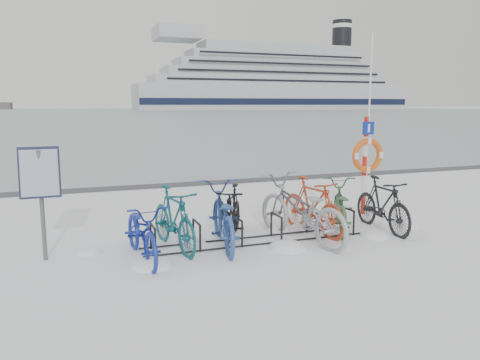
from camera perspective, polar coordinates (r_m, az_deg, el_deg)
ground at (r=8.18m, az=2.11°, el=-7.49°), size 900.00×900.00×0.00m
ice_sheet at (r=162.30m, az=-19.17°, el=7.86°), size 400.00×298.00×0.02m
quay_edge at (r=13.68m, az=-7.23°, el=-0.56°), size 400.00×0.25×0.10m
bike_rack at (r=8.13m, az=2.12°, el=-6.27°), size 4.00×0.48×0.46m
info_board at (r=7.53m, az=-23.19°, el=0.07°), size 0.58×0.23×1.74m
lifebuoy_station at (r=10.28m, az=15.21°, el=2.91°), size 0.73×0.22×3.81m
cruise_ferry at (r=217.33m, az=4.10°, el=11.52°), size 126.07×23.80×41.42m
bike_0 at (r=7.34m, az=-11.86°, el=-5.85°), size 0.77×1.83×0.94m
bike_1 at (r=7.74m, az=-8.11°, el=-4.47°), size 0.79×1.83×1.07m
bike_2 at (r=7.86m, az=-2.18°, el=-4.13°), size 1.04×2.15×1.08m
bike_3 at (r=8.31m, az=-0.93°, el=-3.78°), size 1.16×1.63×0.97m
bike_4 at (r=8.16m, az=7.37°, el=-3.35°), size 1.28×2.36×1.18m
bike_5 at (r=8.72m, az=8.83°, el=-2.93°), size 0.79×1.83×1.07m
bike_6 at (r=9.05m, az=12.09°, el=-2.90°), size 1.43×1.94×0.97m
bike_7 at (r=9.19m, az=16.98°, el=-2.69°), size 0.56×1.75×1.04m
snow_drifts at (r=8.11m, az=3.73°, el=-7.66°), size 6.33×1.71×0.23m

